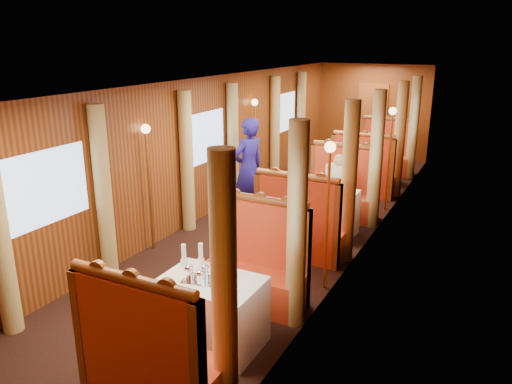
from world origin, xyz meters
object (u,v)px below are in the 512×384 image
Objects in this scene: banquette_mid_fwd at (300,230)px; banquette_mid_aft at (342,194)px; passenger at (338,181)px; banquette_far_aft at (385,155)px; banquette_near_aft at (255,270)px; teapot_back at (205,273)px; table_far at (375,167)px; banquette_far_fwd at (363,175)px; steward at (248,168)px; teapot_right at (200,279)px; rose_vase_mid at (325,181)px; rose_vase_far at (376,142)px; table_near at (211,312)px; tea_tray at (200,280)px; fruit_plate at (228,288)px; table_mid at (323,213)px; teapot_left at (189,274)px; banquette_near_fwd at (150,362)px.

banquette_mid_fwd is 1.00× the size of banquette_mid_aft.
banquette_far_aft is at bearing 90.00° from passenger.
banquette_near_aft is at bearing -90.00° from banquette_far_aft.
table_far is at bearing 100.73° from teapot_back.
banquette_far_fwd is at bearing -90.00° from banquette_far_aft.
passenger is (1.52, 0.47, -0.16)m from steward.
rose_vase_mid reaches higher than teapot_right.
banquette_far_fwd reaches higher than rose_vase_far.
banquette_mid_aft is 0.42m from passenger.
teapot_back reaches higher than table_near.
rose_vase_far is at bearing 90.49° from rose_vase_mid.
tea_tray is (-0.09, -6.04, 0.33)m from banquette_far_fwd.
fruit_plate is 7.09m from rose_vase_far.
banquette_far_fwd reaches higher than table_mid.
banquette_far_fwd is 8.82× the size of teapot_right.
banquette_mid_fwd reaches higher than table_near.
table_mid is at bearing 100.11° from teapot_back.
teapot_back is at bearing 57.75° from teapot_left.
teapot_back is at bearing -90.72° from banquette_far_fwd.
teapot_left is 4.06m from steward.
banquette_far_fwd is 6.10m from fruit_plate.
teapot_right is 0.42× the size of rose_vase_mid.
teapot_left reaches higher than table_near.
teapot_back is at bearing -90.61° from table_far.
banquette_mid_aft is at bearing 90.00° from passenger.
teapot_back is (-0.04, 0.15, -0.00)m from teapot_right.
teapot_back reaches higher than table_mid.
table_mid is 3.09× the size of tea_tray.
teapot_left is 3.57m from rose_vase_mid.
table_near is 0.49m from teapot_left.
banquette_near_aft is 2.49m from table_mid.
banquette_mid_aft is at bearing -89.66° from rose_vase_far.
table_far is (0.00, 2.49, -0.05)m from banquette_mid_aft.
table_far is (0.00, 4.51, -0.05)m from banquette_mid_fwd.
banquette_far_fwd reaches higher than tea_tray.
tea_tray is (-0.09, -3.56, 0.38)m from table_mid.
banquette_near_aft and banquette_mid_fwd have the same top height.
fruit_plate is at bearing -88.13° from banquette_far_aft.
tea_tray is 7.04m from rose_vase_far.
banquette_near_aft is at bearing 103.42° from fruit_plate.
fruit_plate is at bearing 17.99° from teapot_left.
banquette_far_fwd is 8.70× the size of teapot_left.
table_mid is 3.63m from fruit_plate.
table_far is 1.38× the size of passenger.
teapot_right is at bearing 92.42° from banquette_near_fwd.
tea_tray is at bearing 173.53° from fruit_plate.
teapot_back is (-0.07, 0.02, 0.43)m from table_near.
rose_vase_mid and rose_vase_far have the same top height.
banquette_near_fwd is at bearing -84.73° from tea_tray.
steward reaches higher than banquette_near_aft.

